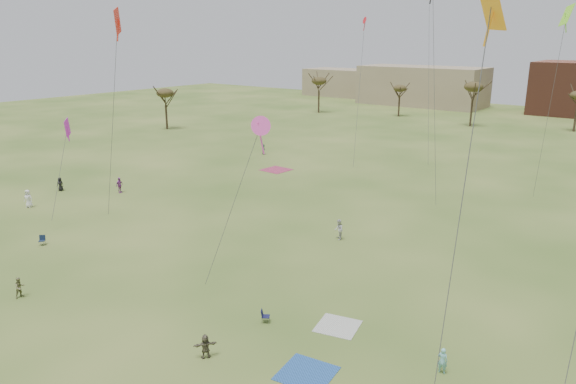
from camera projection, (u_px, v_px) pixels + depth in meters
The scene contains 18 objects.
ground at pixel (178, 310), 36.23m from camera, with size 260.00×260.00×0.00m, color #33571B.
flyer_near_left at pixel (28, 199), 57.76m from camera, with size 0.94×0.61×1.93m, color white.
spectator_fore_b at pixel (20, 287), 37.84m from camera, with size 0.73×0.57×1.49m, color olive.
spectator_fore_c at pixel (205, 346), 30.69m from camera, with size 1.35×0.43×1.45m, color #645D47.
flyer_mid_a at pixel (60, 184), 63.99m from camera, with size 0.79×0.52×1.62m, color black.
flyer_mid_c at pixel (443, 361), 29.30m from camera, with size 0.55×0.36×1.51m, color #7CCCD0.
spectator_mid_d at pixel (119, 185), 63.19m from camera, with size 1.07×0.45×1.83m, color purple.
spectator_mid_e at pixel (339, 230), 48.60m from camera, with size 0.91×0.71×1.86m, color silver.
flyer_far_a at pixel (263, 149), 83.85m from camera, with size 1.45×0.46×1.56m, color #27764A.
blanket_blue at pixel (307, 373), 29.43m from camera, with size 2.84×2.84×0.03m, color #2657A4.
blanket_cream at pixel (338, 326), 34.21m from camera, with size 2.54×2.54×0.03m, color beige.
blanket_plum at pixel (276, 170), 74.23m from camera, with size 3.47×3.47×0.03m, color #A73356.
camp_chair_left at pixel (42, 242), 47.44m from camera, with size 0.74×0.74×0.87m.
camp_chair_center at pixel (265, 319), 34.63m from camera, with size 0.73×0.72×0.87m.
kites_aloft at pixel (426, 10), 55.10m from camera, with size 50.95×53.27×23.89m.
tree_line at pixel (507, 98), 96.06m from camera, with size 117.44×49.32×8.91m.
building_tan at pixel (422, 86), 142.82m from camera, with size 32.00×14.00×10.00m, color #937F60.
building_tan_west at pixel (340, 82), 166.06m from camera, with size 20.00×12.00×8.00m, color #937F60.
Camera 1 is at (25.77, -21.30, 17.63)m, focal length 33.83 mm.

